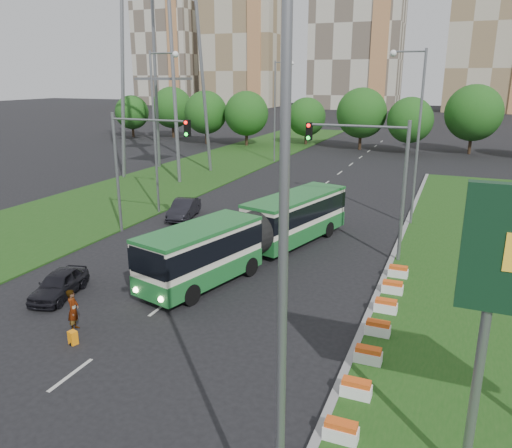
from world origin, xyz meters
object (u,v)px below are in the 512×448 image
at_px(traffic_mast_left, 136,155).
at_px(shopping_trolley, 73,338).
at_px(car_left_far, 184,209).
at_px(pedestrian, 73,310).
at_px(articulated_bus, 255,232).
at_px(car_left_near, 59,284).
at_px(traffic_mast_median, 376,168).

bearing_deg(traffic_mast_left, shopping_trolley, -65.80).
distance_m(car_left_far, shopping_trolley, 18.52).
distance_m(pedestrian, shopping_trolley, 1.36).
distance_m(articulated_bus, pedestrian, 11.41).
bearing_deg(articulated_bus, traffic_mast_left, -174.87).
height_order(car_left_near, shopping_trolley, car_left_near).
bearing_deg(articulated_bus, car_left_near, -113.76).
bearing_deg(articulated_bus, car_left_far, 158.70).
relative_size(traffic_mast_median, car_left_near, 2.13).
bearing_deg(car_left_near, pedestrian, -51.48).
height_order(traffic_mast_left, car_left_near, traffic_mast_left).
bearing_deg(car_left_near, traffic_mast_left, 89.27).
height_order(traffic_mast_left, shopping_trolley, traffic_mast_left).
xyz_separation_m(traffic_mast_median, car_left_near, (-12.93, -10.96, -4.71)).
bearing_deg(car_left_far, pedestrian, -88.06).
bearing_deg(traffic_mast_left, pedestrian, -67.02).
distance_m(traffic_mast_median, articulated_bus, 7.65).
xyz_separation_m(articulated_bus, car_left_far, (-8.24, 6.05, -0.95)).
xyz_separation_m(traffic_mast_left, car_left_far, (0.73, 4.49, -4.64)).
bearing_deg(shopping_trolley, car_left_far, 122.96).
bearing_deg(articulated_bus, pedestrian, -94.20).
xyz_separation_m(car_left_near, pedestrian, (3.00, -2.36, 0.27)).
xyz_separation_m(pedestrian, shopping_trolley, (0.74, -0.95, -0.64)).
bearing_deg(pedestrian, traffic_mast_left, -1.89).
xyz_separation_m(traffic_mast_left, car_left_near, (2.22, -9.96, -4.71)).
xyz_separation_m(articulated_bus, car_left_near, (-6.74, -8.40, -1.01)).
distance_m(traffic_mast_median, car_left_far, 15.56).
bearing_deg(traffic_mast_median, shopping_trolley, -122.80).
bearing_deg(car_left_far, traffic_mast_left, -112.21).
bearing_deg(car_left_near, shopping_trolley, -54.80).
bearing_deg(traffic_mast_left, articulated_bus, -9.86).
relative_size(articulated_bus, shopping_trolley, 29.46).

